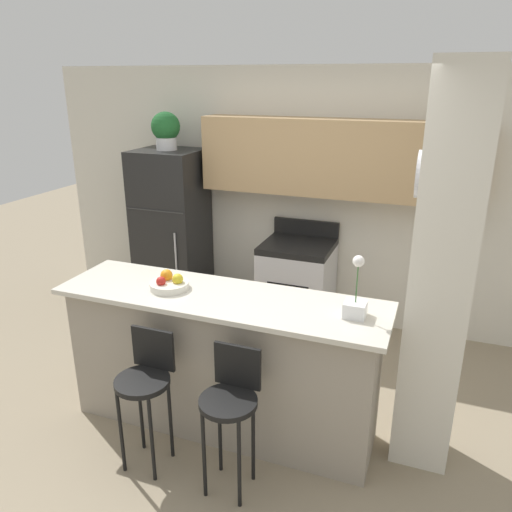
% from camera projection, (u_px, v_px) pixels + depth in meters
% --- Properties ---
extents(ground_plane, '(14.00, 14.00, 0.00)m').
position_uv_depth(ground_plane, '(223.00, 423.00, 3.73)').
color(ground_plane, gray).
extents(wall_back, '(5.60, 0.38, 2.55)m').
position_uv_depth(wall_back, '(314.00, 182.00, 4.89)').
color(wall_back, silver).
rests_on(wall_back, ground_plane).
extents(pillar_right, '(0.38, 0.32, 2.55)m').
position_uv_depth(pillar_right, '(440.00, 280.00, 3.00)').
color(pillar_right, silver).
rests_on(pillar_right, ground_plane).
extents(counter_bar, '(2.29, 0.64, 1.04)m').
position_uv_depth(counter_bar, '(222.00, 362.00, 3.55)').
color(counter_bar, gray).
rests_on(counter_bar, ground_plane).
extents(refrigerator, '(0.67, 0.63, 1.74)m').
position_uv_depth(refrigerator, '(172.00, 232.00, 5.33)').
color(refrigerator, black).
rests_on(refrigerator, ground_plane).
extents(stove_range, '(0.68, 0.64, 1.07)m').
position_uv_depth(stove_range, '(297.00, 286.00, 5.01)').
color(stove_range, silver).
rests_on(stove_range, ground_plane).
extents(bar_stool_left, '(0.35, 0.35, 0.93)m').
position_uv_depth(bar_stool_left, '(146.00, 381.00, 3.17)').
color(bar_stool_left, black).
rests_on(bar_stool_left, ground_plane).
extents(bar_stool_right, '(0.35, 0.35, 0.93)m').
position_uv_depth(bar_stool_right, '(231.00, 401.00, 2.97)').
color(bar_stool_right, black).
rests_on(bar_stool_right, ground_plane).
extents(potted_plant_on_fridge, '(0.29, 0.29, 0.37)m').
position_uv_depth(potted_plant_on_fridge, '(166.00, 130.00, 4.97)').
color(potted_plant_on_fridge, silver).
rests_on(potted_plant_on_fridge, refrigerator).
extents(orchid_vase, '(0.14, 0.14, 0.40)m').
position_uv_depth(orchid_vase, '(356.00, 301.00, 3.05)').
color(orchid_vase, white).
rests_on(orchid_vase, counter_bar).
extents(fruit_bowl, '(0.27, 0.27, 0.12)m').
position_uv_depth(fruit_bowl, '(169.00, 283.00, 3.48)').
color(fruit_bowl, silver).
rests_on(fruit_bowl, counter_bar).
extents(trash_bin, '(0.28, 0.28, 0.38)m').
position_uv_depth(trash_bin, '(213.00, 306.00, 5.19)').
color(trash_bin, black).
rests_on(trash_bin, ground_plane).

